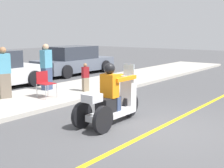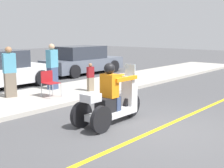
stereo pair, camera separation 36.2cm
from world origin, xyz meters
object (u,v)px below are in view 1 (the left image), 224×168
at_px(motorcycle_trike, 112,102).
at_px(spectator_end_of_line, 85,78).
at_px(spectator_with_child, 46,68).
at_px(folding_chair_set_back, 45,82).
at_px(spectator_far_back, 4,74).
at_px(parked_car_lot_far, 74,61).

distance_m(motorcycle_trike, spectator_end_of_line, 3.57).
distance_m(spectator_with_child, folding_chair_set_back, 1.33).
bearing_deg(spectator_far_back, spectator_with_child, 1.02).
bearing_deg(parked_car_lot_far, motorcycle_trike, -130.03).
bearing_deg(spectator_with_child, motorcycle_trike, -110.70).
height_order(spectator_with_child, folding_chair_set_back, spectator_with_child).
relative_size(motorcycle_trike, folding_chair_set_back, 2.59).
relative_size(spectator_end_of_line, parked_car_lot_far, 0.22).
bearing_deg(folding_chair_set_back, spectator_far_back, 132.41).
height_order(folding_chair_set_back, parked_car_lot_far, parked_car_lot_far).
relative_size(spectator_with_child, folding_chair_set_back, 2.00).
bearing_deg(spectator_far_back, parked_car_lot_far, 25.37).
distance_m(spectator_far_back, spectator_with_child, 1.73).
bearing_deg(spectator_with_child, folding_chair_set_back, -133.82).
xyz_separation_m(spectator_end_of_line, folding_chair_set_back, (-1.54, 0.34, 0.03)).
height_order(motorcycle_trike, spectator_with_child, spectator_with_child).
xyz_separation_m(spectator_far_back, spectator_with_child, (1.73, 0.03, 0.02)).
bearing_deg(spectator_end_of_line, spectator_with_child, 116.24).
height_order(spectator_far_back, spectator_with_child, spectator_with_child).
height_order(spectator_with_child, parked_car_lot_far, spectator_with_child).
relative_size(motorcycle_trike, spectator_end_of_line, 2.16).
bearing_deg(spectator_end_of_line, parked_car_lot_far, 48.47).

